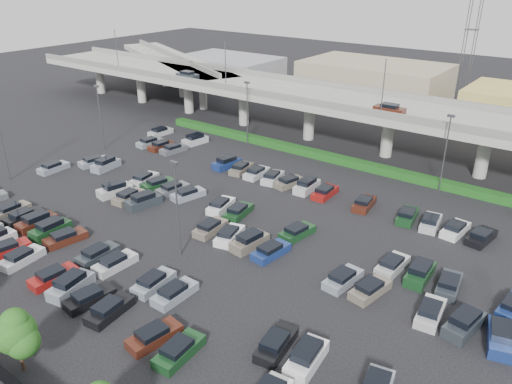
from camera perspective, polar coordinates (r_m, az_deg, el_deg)
ground at (r=57.38m, az=-2.99°, el=-3.81°), size 280.00×280.00×0.00m
overpass at (r=80.38m, az=11.65°, el=9.47°), size 150.00×13.00×15.80m
on_ramp at (r=119.36m, az=-9.43°, el=14.44°), size 50.93×30.13×8.80m
hedge at (r=76.27m, az=9.06°, el=3.78°), size 66.00×1.60×1.10m
tree_row at (r=41.52m, az=-26.94°, el=-13.41°), size 65.07×3.66×5.94m
parked_cars at (r=55.18m, az=-6.78°, el=-4.48°), size 63.07×41.64×1.67m
light_poles at (r=58.61m, az=-4.99°, el=3.48°), size 66.90×48.38×10.30m
distant_buildings at (r=105.07m, az=25.08°, el=9.38°), size 138.00×24.00×9.00m
comm_tower at (r=116.73m, az=23.50°, el=16.96°), size 2.40×2.40×30.00m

